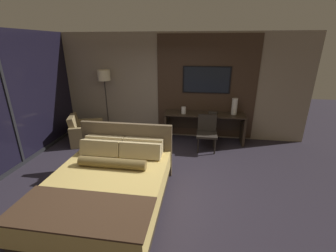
# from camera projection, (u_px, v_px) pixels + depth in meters

# --- Properties ---
(ground_plane) EXTENTS (16.00, 16.00, 0.00)m
(ground_plane) POSITION_uv_depth(u_px,v_px,m) (152.00, 186.00, 4.19)
(ground_plane) COLOR #28232D
(wall_back_tv_panel) EXTENTS (7.20, 0.09, 2.80)m
(wall_back_tv_panel) POSITION_uv_depth(u_px,v_px,m) (176.00, 87.00, 6.10)
(wall_back_tv_panel) COLOR gray
(wall_back_tv_panel) RESTS_ON ground_plane
(wall_left_window) EXTENTS (0.06, 6.00, 2.80)m
(wall_left_window) POSITION_uv_depth(u_px,v_px,m) (9.00, 106.00, 4.52)
(wall_left_window) COLOR black
(wall_left_window) RESTS_ON ground_plane
(bed) EXTENTS (1.81, 2.25, 1.07)m
(bed) POSITION_uv_depth(u_px,v_px,m) (108.00, 187.00, 3.63)
(bed) COLOR #33281E
(bed) RESTS_ON ground_plane
(desk) EXTENTS (2.10, 0.53, 0.78)m
(desk) POSITION_uv_depth(u_px,v_px,m) (204.00, 122.00, 6.02)
(desk) COLOR #2D2319
(desk) RESTS_ON ground_plane
(tv) EXTENTS (1.23, 0.04, 0.69)m
(tv) POSITION_uv_depth(u_px,v_px,m) (206.00, 80.00, 5.84)
(tv) COLOR black
(desk_chair) EXTENTS (0.50, 0.50, 0.87)m
(desk_chair) POSITION_uv_depth(u_px,v_px,m) (207.00, 130.00, 5.54)
(desk_chair) COLOR #28231E
(desk_chair) RESTS_ON ground_plane
(armchair_by_window) EXTENTS (1.00, 1.02, 0.77)m
(armchair_by_window) POSITION_uv_depth(u_px,v_px,m) (86.00, 133.00, 6.00)
(armchair_by_window) COLOR olive
(armchair_by_window) RESTS_ON ground_plane
(floor_lamp) EXTENTS (0.34, 0.34, 1.85)m
(floor_lamp) POSITION_uv_depth(u_px,v_px,m) (104.00, 81.00, 6.07)
(floor_lamp) COLOR #282623
(floor_lamp) RESTS_ON ground_plane
(vase_tall) EXTENTS (0.14, 0.14, 0.42)m
(vase_tall) POSITION_uv_depth(u_px,v_px,m) (234.00, 106.00, 5.77)
(vase_tall) COLOR silver
(vase_tall) RESTS_ON desk
(vase_short) EXTENTS (0.12, 0.12, 0.18)m
(vase_short) POSITION_uv_depth(u_px,v_px,m) (184.00, 110.00, 5.87)
(vase_short) COLOR silver
(vase_short) RESTS_ON desk
(book) EXTENTS (0.25, 0.20, 0.03)m
(book) POSITION_uv_depth(u_px,v_px,m) (213.00, 113.00, 5.92)
(book) COLOR #332D28
(book) RESTS_ON desk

